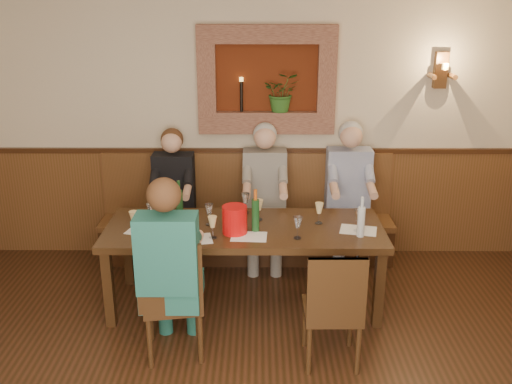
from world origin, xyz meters
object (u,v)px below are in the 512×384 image
chair_near_right (331,329)px  person_bench_left (174,210)px  person_bench_mid (265,208)px  dining_table (244,235)px  bench (247,229)px  person_chair_front (171,284)px  spittoon_bucket (235,220)px  chair_near_left (174,320)px  wine_bottle_green_b (179,204)px  water_bottle (361,221)px  person_bench_right (348,207)px  wine_bottle_green_a (255,214)px

chair_near_right → person_bench_left: size_ratio=0.67×
person_bench_mid → dining_table: bearing=-102.4°
person_bench_left → bench: bearing=8.1°
dining_table → person_bench_left: bearing=131.3°
dining_table → person_chair_front: bearing=-124.2°
person_bench_mid → spittoon_bucket: size_ratio=6.15×
chair_near_left → person_bench_left: size_ratio=0.71×
person_chair_front → wine_bottle_green_b: (-0.05, 0.94, 0.28)m
water_bottle → chair_near_left: bearing=-159.6°
person_bench_mid → person_chair_front: bearing=-113.8°
person_bench_right → wine_bottle_green_a: 1.35m
chair_near_right → person_chair_front: 1.25m
chair_near_left → wine_bottle_green_b: (-0.06, 0.92, 0.61)m
bench → person_bench_right: person_bench_right is taller
dining_table → person_bench_mid: (0.18, 0.84, -0.07)m
chair_near_left → person_bench_right: size_ratio=0.67×
person_chair_front → spittoon_bucket: bearing=54.9°
chair_near_left → chair_near_right: size_ratio=1.05×
chair_near_right → bench: bearing=110.0°
chair_near_left → wine_bottle_green_b: size_ratio=2.73×
person_bench_right → chair_near_right: bearing=-102.0°
wine_bottle_green_b → chair_near_left: bearing=-86.5°
person_bench_right → water_bottle: size_ratio=4.29×
chair_near_left → person_bench_mid: person_bench_mid is taller
chair_near_left → spittoon_bucket: chair_near_left is taller
dining_table → person_bench_mid: 0.86m
person_chair_front → dining_table: bearing=55.8°
bench → spittoon_bucket: size_ratio=12.63×
person_bench_left → wine_bottle_green_b: (0.16, -0.67, 0.32)m
chair_near_left → water_bottle: bearing=11.1°
bench → chair_near_right: bearing=-69.6°
spittoon_bucket → wine_bottle_green_b: (-0.50, 0.30, 0.03)m
chair_near_right → wine_bottle_green_b: wine_bottle_green_b is taller
chair_near_right → person_bench_left: person_bench_left is taller
person_bench_left → water_bottle: size_ratio=4.07×
person_bench_left → person_chair_front: person_chair_front is taller
water_bottle → wine_bottle_green_a: bearing=173.0°
dining_table → chair_near_right: (0.67, -0.86, -0.40)m
bench → dining_table: bearing=-90.0°
person_bench_left → person_chair_front: size_ratio=0.95×
chair_near_left → person_bench_right: (1.55, 1.59, 0.33)m
bench → person_bench_left: person_bench_left is taller
dining_table → wine_bottle_green_a: (0.10, -0.09, 0.23)m
person_bench_mid → wine_bottle_green_b: (-0.76, -0.67, 0.29)m
chair_near_left → person_bench_right: 2.25m
person_bench_mid → person_bench_right: bearing=-0.0°
chair_near_right → wine_bottle_green_a: wine_bottle_green_a is taller
person_chair_front → person_bench_right: bearing=46.0°
person_bench_left → wine_bottle_green_b: 0.76m
bench → person_chair_front: person_chair_front is taller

